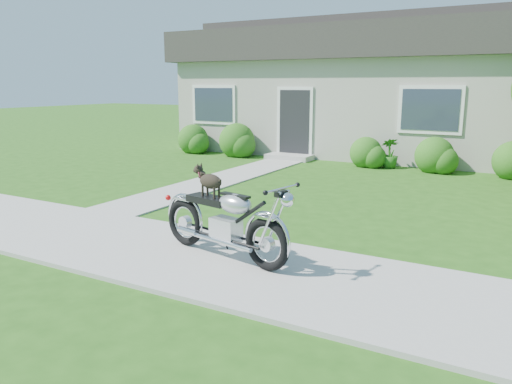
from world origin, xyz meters
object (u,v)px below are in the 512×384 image
(motorcycle_with_dog, at_px, (225,220))
(house, at_px, (372,88))
(potted_plant_left, at_px, (231,144))
(potted_plant_right, at_px, (390,153))

(motorcycle_with_dog, bearing_deg, house, 109.64)
(potted_plant_left, bearing_deg, motorcycle_with_dog, -58.41)
(motorcycle_with_dog, bearing_deg, potted_plant_right, 102.04)
(house, relative_size, potted_plant_left, 17.71)
(house, xyz_separation_m, motorcycle_with_dog, (1.63, -11.89, -1.60))
(house, distance_m, potted_plant_right, 4.18)
(potted_plant_right, height_order, motorcycle_with_dog, motorcycle_with_dog)
(potted_plant_left, height_order, potted_plant_right, potted_plant_right)
(potted_plant_left, relative_size, potted_plant_right, 0.86)
(potted_plant_left, distance_m, motorcycle_with_dog, 9.91)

